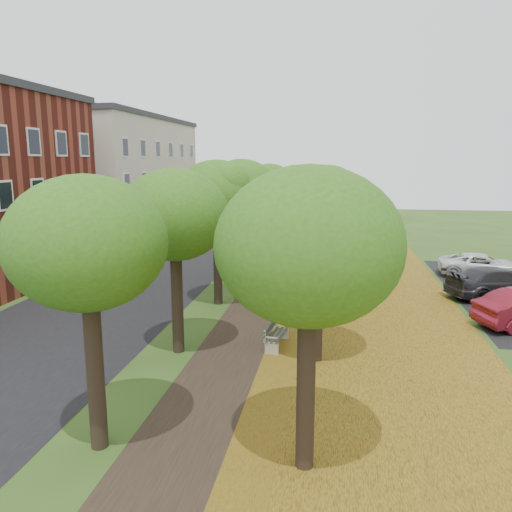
% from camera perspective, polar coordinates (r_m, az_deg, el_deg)
% --- Properties ---
extents(ground, '(120.00, 120.00, 0.00)m').
position_cam_1_polar(ground, '(12.36, -7.52, -21.59)').
color(ground, '#2D4C19').
rests_on(ground, ground).
extents(street_asphalt, '(8.00, 70.00, 0.01)m').
position_cam_1_polar(street_asphalt, '(27.92, -13.53, -3.08)').
color(street_asphalt, black).
rests_on(street_asphalt, ground).
extents(footpath, '(3.20, 70.00, 0.01)m').
position_cam_1_polar(footpath, '(26.00, 1.95, -3.81)').
color(footpath, black).
rests_on(footpath, ground).
extents(leaf_verge, '(7.50, 70.00, 0.01)m').
position_cam_1_polar(leaf_verge, '(25.88, 13.03, -4.16)').
color(leaf_verge, olive).
rests_on(leaf_verge, ground).
extents(tree_row_west, '(3.66, 33.66, 6.23)m').
position_cam_1_polar(tree_row_west, '(25.59, -2.90, 6.47)').
color(tree_row_west, black).
rests_on(tree_row_west, ground).
extents(tree_row_east, '(3.66, 33.66, 6.23)m').
position_cam_1_polar(tree_row_east, '(25.03, 7.97, 6.28)').
color(tree_row_east, black).
rests_on(tree_row_east, ground).
extents(building_cream, '(10.30, 20.30, 10.40)m').
position_cam_1_polar(building_cream, '(47.45, -16.14, 8.82)').
color(building_cream, beige).
rests_on(building_cream, ground).
extents(bench, '(0.72, 1.79, 0.82)m').
position_cam_1_polar(bench, '(18.17, 2.26, -9.00)').
color(bench, '#252F28').
rests_on(bench, ground).
extents(car_grey, '(5.53, 3.69, 1.49)m').
position_cam_1_polar(car_grey, '(26.93, 25.93, -2.79)').
color(car_grey, '#2E2E32').
rests_on(car_grey, ground).
extents(car_white, '(4.93, 2.60, 1.32)m').
position_cam_1_polar(car_white, '(31.43, 24.43, -0.98)').
color(car_white, white).
rests_on(car_white, ground).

